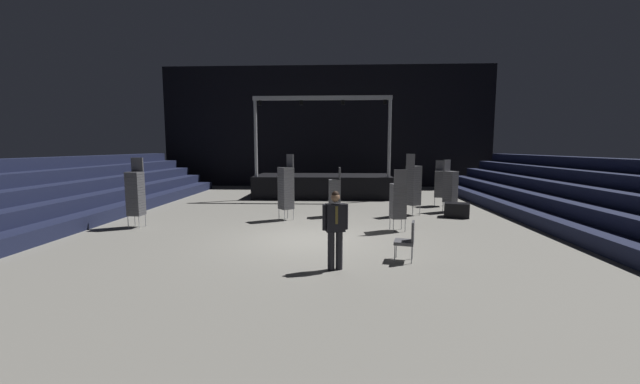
{
  "coord_description": "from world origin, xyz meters",
  "views": [
    {
      "loc": [
        0.79,
        -10.71,
        2.65
      ],
      "look_at": [
        0.3,
        -0.23,
        1.4
      ],
      "focal_mm": 21.25,
      "sensor_mm": 36.0,
      "label": 1
    }
  ],
  "objects_px": {
    "stage_riser": "(323,184)",
    "chair_stack_mid_centre": "(450,186)",
    "equipment_road_case": "(457,210)",
    "chair_stack_front_right": "(398,200)",
    "chair_stack_mid_left": "(440,183)",
    "chair_stack_mid_right": "(335,192)",
    "chair_stack_rear_left": "(135,193)",
    "loose_chair_near_man": "(407,239)",
    "chair_stack_rear_right": "(413,185)",
    "man_with_tie": "(335,226)",
    "chair_stack_front_left": "(286,187)"
  },
  "relations": [
    {
      "from": "stage_riser",
      "to": "chair_stack_mid_centre",
      "type": "distance_m",
      "value": 7.15
    },
    {
      "from": "equipment_road_case",
      "to": "chair_stack_front_right",
      "type": "bearing_deg",
      "value": -136.39
    },
    {
      "from": "chair_stack_front_right",
      "to": "chair_stack_mid_centre",
      "type": "xyz_separation_m",
      "value": [
        2.69,
        3.67,
        0.08
      ]
    },
    {
      "from": "stage_riser",
      "to": "chair_stack_mid_left",
      "type": "relative_size",
      "value": 3.49
    },
    {
      "from": "chair_stack_mid_right",
      "to": "chair_stack_rear_left",
      "type": "distance_m",
      "value": 6.94
    },
    {
      "from": "chair_stack_front_right",
      "to": "chair_stack_mid_right",
      "type": "relative_size",
      "value": 1.05
    },
    {
      "from": "chair_stack_front_right",
      "to": "loose_chair_near_man",
      "type": "relative_size",
      "value": 2.08
    },
    {
      "from": "chair_stack_front_right",
      "to": "chair_stack_mid_right",
      "type": "height_order",
      "value": "chair_stack_front_right"
    },
    {
      "from": "chair_stack_rear_right",
      "to": "stage_riser",
      "type": "bearing_deg",
      "value": 178.95
    },
    {
      "from": "stage_riser",
      "to": "chair_stack_front_right",
      "type": "height_order",
      "value": "stage_riser"
    },
    {
      "from": "man_with_tie",
      "to": "chair_stack_front_left",
      "type": "relative_size",
      "value": 0.72
    },
    {
      "from": "chair_stack_mid_right",
      "to": "chair_stack_mid_left",
      "type": "bearing_deg",
      "value": -63.11
    },
    {
      "from": "stage_riser",
      "to": "chair_stack_rear_right",
      "type": "relative_size",
      "value": 2.99
    },
    {
      "from": "chair_stack_front_right",
      "to": "chair_stack_mid_right",
      "type": "xyz_separation_m",
      "value": [
        -2.02,
        2.45,
        -0.04
      ]
    },
    {
      "from": "stage_riser",
      "to": "chair_stack_front_left",
      "type": "distance_m",
      "value": 6.8
    },
    {
      "from": "stage_riser",
      "to": "chair_stack_mid_right",
      "type": "distance_m",
      "value": 5.95
    },
    {
      "from": "chair_stack_mid_left",
      "to": "equipment_road_case",
      "type": "height_order",
      "value": "chair_stack_mid_left"
    },
    {
      "from": "chair_stack_front_right",
      "to": "chair_stack_mid_left",
      "type": "bearing_deg",
      "value": 54.65
    },
    {
      "from": "man_with_tie",
      "to": "chair_stack_mid_centre",
      "type": "height_order",
      "value": "chair_stack_mid_centre"
    },
    {
      "from": "chair_stack_mid_right",
      "to": "chair_stack_front_left",
      "type": "bearing_deg",
      "value": 110.26
    },
    {
      "from": "chair_stack_mid_left",
      "to": "chair_stack_mid_centre",
      "type": "distance_m",
      "value": 1.56
    },
    {
      "from": "chair_stack_mid_centre",
      "to": "loose_chair_near_man",
      "type": "relative_size",
      "value": 2.26
    },
    {
      "from": "chair_stack_rear_right",
      "to": "loose_chair_near_man",
      "type": "bearing_deg",
      "value": -47.23
    },
    {
      "from": "equipment_road_case",
      "to": "chair_stack_mid_centre",
      "type": "bearing_deg",
      "value": 86.59
    },
    {
      "from": "chair_stack_mid_left",
      "to": "loose_chair_near_man",
      "type": "relative_size",
      "value": 2.17
    },
    {
      "from": "chair_stack_front_left",
      "to": "chair_stack_rear_right",
      "type": "distance_m",
      "value": 4.94
    },
    {
      "from": "stage_riser",
      "to": "chair_stack_mid_right",
      "type": "height_order",
      "value": "stage_riser"
    },
    {
      "from": "man_with_tie",
      "to": "chair_stack_mid_right",
      "type": "xyz_separation_m",
      "value": [
        -0.06,
        6.38,
        -0.03
      ]
    },
    {
      "from": "loose_chair_near_man",
      "to": "chair_stack_rear_left",
      "type": "bearing_deg",
      "value": 81.61
    },
    {
      "from": "man_with_tie",
      "to": "chair_stack_rear_left",
      "type": "bearing_deg",
      "value": -46.1
    },
    {
      "from": "chair_stack_mid_left",
      "to": "chair_stack_mid_right",
      "type": "xyz_separation_m",
      "value": [
        -4.69,
        -2.79,
        -0.08
      ]
    },
    {
      "from": "stage_riser",
      "to": "chair_stack_rear_right",
      "type": "height_order",
      "value": "stage_riser"
    },
    {
      "from": "man_with_tie",
      "to": "chair_stack_front_right",
      "type": "bearing_deg",
      "value": -130.87
    },
    {
      "from": "chair_stack_mid_centre",
      "to": "chair_stack_rear_right",
      "type": "height_order",
      "value": "chair_stack_rear_right"
    },
    {
      "from": "man_with_tie",
      "to": "equipment_road_case",
      "type": "relative_size",
      "value": 1.91
    },
    {
      "from": "chair_stack_mid_left",
      "to": "chair_stack_mid_right",
      "type": "distance_m",
      "value": 5.46
    },
    {
      "from": "man_with_tie",
      "to": "loose_chair_near_man",
      "type": "relative_size",
      "value": 1.82
    },
    {
      "from": "man_with_tie",
      "to": "chair_stack_rear_right",
      "type": "distance_m",
      "value": 7.39
    },
    {
      "from": "chair_stack_mid_right",
      "to": "loose_chair_near_man",
      "type": "bearing_deg",
      "value": -166.83
    },
    {
      "from": "chair_stack_mid_right",
      "to": "loose_chair_near_man",
      "type": "relative_size",
      "value": 1.99
    },
    {
      "from": "chair_stack_mid_right",
      "to": "chair_stack_rear_right",
      "type": "relative_size",
      "value": 0.79
    },
    {
      "from": "chair_stack_front_left",
      "to": "equipment_road_case",
      "type": "xyz_separation_m",
      "value": [
        6.4,
        0.83,
        -0.92
      ]
    },
    {
      "from": "chair_stack_mid_right",
      "to": "stage_riser",
      "type": "bearing_deg",
      "value": 2.77
    },
    {
      "from": "chair_stack_mid_centre",
      "to": "chair_stack_rear_left",
      "type": "relative_size",
      "value": 0.93
    },
    {
      "from": "chair_stack_mid_left",
      "to": "chair_stack_rear_left",
      "type": "bearing_deg",
      "value": 39.71
    },
    {
      "from": "chair_stack_rear_left",
      "to": "chair_stack_mid_centre",
      "type": "bearing_deg",
      "value": -159.19
    },
    {
      "from": "chair_stack_mid_left",
      "to": "chair_stack_rear_left",
      "type": "distance_m",
      "value": 12.34
    },
    {
      "from": "stage_riser",
      "to": "equipment_road_case",
      "type": "relative_size",
      "value": 7.94
    },
    {
      "from": "man_with_tie",
      "to": "chair_stack_rear_right",
      "type": "relative_size",
      "value": 0.72
    },
    {
      "from": "stage_riser",
      "to": "loose_chair_near_man",
      "type": "distance_m",
      "value": 11.82
    }
  ]
}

